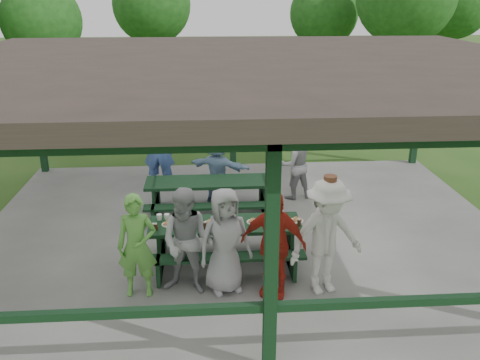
{
  "coord_description": "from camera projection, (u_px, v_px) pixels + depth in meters",
  "views": [
    {
      "loc": [
        -0.69,
        -8.73,
        4.43
      ],
      "look_at": [
        -0.1,
        -0.3,
        1.26
      ],
      "focal_mm": 38.0,
      "sensor_mm": 36.0,
      "label": 1
    }
  ],
  "objects": [
    {
      "name": "spectator_grey",
      "position": [
        295.0,
        164.0,
        11.04
      ],
      "size": [
        0.88,
        0.76,
        1.55
      ],
      "primitive_type": "imported",
      "rotation": [
        0.0,
        0.0,
        3.4
      ],
      "color": "gray",
      "rests_on": "concrete_slab"
    },
    {
      "name": "ground",
      "position": [
        244.0,
        236.0,
        9.75
      ],
      "size": [
        90.0,
        90.0,
        0.0
      ],
      "primitive_type": "plane",
      "color": "#284E18",
      "rests_on": "ground"
    },
    {
      "name": "tree_far_right",
      "position": [
        455.0,
        3.0,
        25.78
      ],
      "size": [
        3.59,
        3.59,
        5.6
      ],
      "color": "#342015",
      "rests_on": "ground"
    },
    {
      "name": "contestant_green",
      "position": [
        137.0,
        246.0,
        7.44
      ],
      "size": [
        0.59,
        0.39,
        1.61
      ],
      "primitive_type": "imported",
      "rotation": [
        0.0,
        0.0,
        -0.02
      ],
      "color": "#5AA33F",
      "rests_on": "concrete_slab"
    },
    {
      "name": "tree_mid",
      "position": [
        324.0,
        14.0,
        23.91
      ],
      "size": [
        3.21,
        3.21,
        5.01
      ],
      "color": "#342015",
      "rests_on": "ground"
    },
    {
      "name": "picnic_table_far",
      "position": [
        210.0,
        193.0,
        10.26
      ],
      "size": [
        2.56,
        1.39,
        0.75
      ],
      "color": "black",
      "rests_on": "concrete_slab"
    },
    {
      "name": "picnic_table_near",
      "position": [
        225.0,
        238.0,
        8.4
      ],
      "size": [
        2.49,
        1.39,
        0.75
      ],
      "color": "black",
      "rests_on": "concrete_slab"
    },
    {
      "name": "pavilion_structure",
      "position": [
        245.0,
        69.0,
        8.64
      ],
      "size": [
        10.6,
        8.6,
        3.24
      ],
      "color": "black",
      "rests_on": "concrete_slab"
    },
    {
      "name": "pickup_truck",
      "position": [
        240.0,
        95.0,
        18.75
      ],
      "size": [
        6.34,
        4.65,
        1.6
      ],
      "primitive_type": "imported",
      "rotation": [
        0.0,
        0.0,
        1.18
      ],
      "color": "silver",
      "rests_on": "ground"
    },
    {
      "name": "contestant_red",
      "position": [
        273.0,
        244.0,
        7.45
      ],
      "size": [
        1.05,
        0.68,
        1.66
      ],
      "primitive_type": "imported",
      "rotation": [
        0.0,
        0.0,
        -0.31
      ],
      "color": "#AC2418",
      "rests_on": "concrete_slab"
    },
    {
      "name": "concrete_slab",
      "position": [
        244.0,
        233.0,
        9.73
      ],
      "size": [
        10.0,
        8.0,
        0.1
      ],
      "primitive_type": "cube",
      "color": "slate",
      "rests_on": "ground"
    },
    {
      "name": "contestant_white_fedora",
      "position": [
        326.0,
        237.0,
        7.48
      ],
      "size": [
        1.31,
        0.96,
        1.87
      ],
      "rotation": [
        0.0,
        0.0,
        0.27
      ],
      "color": "silver",
      "rests_on": "concrete_slab"
    },
    {
      "name": "farm_trailer",
      "position": [
        148.0,
        110.0,
        17.21
      ],
      "size": [
        3.58,
        1.96,
        1.24
      ],
      "rotation": [
        0.0,
        0.0,
        -0.19
      ],
      "color": "navy",
      "rests_on": "ground"
    },
    {
      "name": "spectator_lblue",
      "position": [
        218.0,
        169.0,
        10.87
      ],
      "size": [
        1.41,
        0.94,
        1.45
      ],
      "primitive_type": "imported",
      "rotation": [
        0.0,
        0.0,
        2.72
      ],
      "color": "#7FA2C4",
      "rests_on": "concrete_slab"
    },
    {
      "name": "table_setting",
      "position": [
        215.0,
        221.0,
        8.3
      ],
      "size": [
        2.47,
        0.45,
        0.1
      ],
      "color": "white",
      "rests_on": "picnic_table_near"
    },
    {
      "name": "spectator_blue",
      "position": [
        159.0,
        148.0,
        11.43
      ],
      "size": [
        0.78,
        0.58,
        1.97
      ],
      "primitive_type": "imported",
      "rotation": [
        0.0,
        0.0,
        2.98
      ],
      "color": "#3D5B9F",
      "rests_on": "concrete_slab"
    },
    {
      "name": "tree_left",
      "position": [
        152.0,
        5.0,
        23.39
      ],
      "size": [
        3.59,
        3.59,
        5.6
      ],
      "color": "#342015",
      "rests_on": "ground"
    },
    {
      "name": "contestant_grey_left",
      "position": [
        188.0,
        242.0,
        7.5
      ],
      "size": [
        0.95,
        0.82,
        1.67
      ],
      "primitive_type": "imported",
      "rotation": [
        0.0,
        0.0,
        -0.27
      ],
      "color": "#98999B",
      "rests_on": "concrete_slab"
    },
    {
      "name": "contestant_grey_mid",
      "position": [
        225.0,
        241.0,
        7.55
      ],
      "size": [
        0.93,
        0.74,
        1.65
      ],
      "primitive_type": "imported",
      "rotation": [
        0.0,
        0.0,
        0.29
      ],
      "color": "gray",
      "rests_on": "concrete_slab"
    },
    {
      "name": "tree_far_left",
      "position": [
        42.0,
        21.0,
        19.88
      ],
      "size": [
        3.1,
        3.1,
        4.85
      ],
      "color": "#342015",
      "rests_on": "ground"
    }
  ]
}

